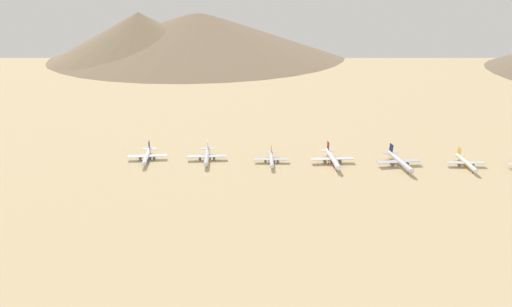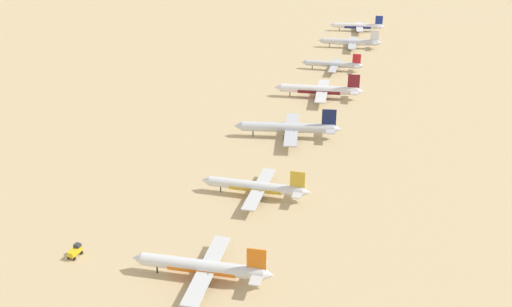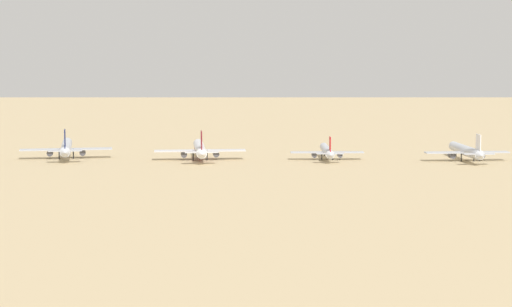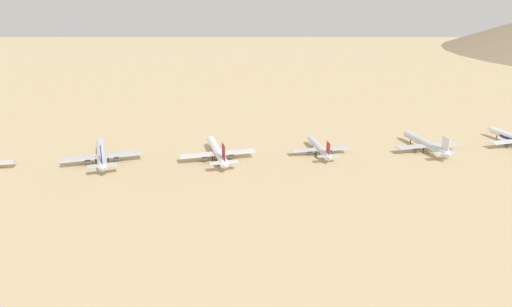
# 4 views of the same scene
# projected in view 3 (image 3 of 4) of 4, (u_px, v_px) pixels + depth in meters

# --- Properties ---
(ground_plane) EXTENTS (2955.53, 2955.53, 0.00)m
(ground_plane) POSITION_uv_depth(u_px,v_px,m) (67.00, 158.00, 460.03)
(ground_plane) COLOR tan
(parked_jet_1) EXTENTS (48.35, 39.20, 13.96)m
(parked_jet_1) POSITION_uv_depth(u_px,v_px,m) (466.00, 151.00, 450.61)
(parked_jet_1) COLOR silver
(parked_jet_1) RESTS_ON ground
(parked_jet_2) EXTENTS (42.21, 34.27, 12.18)m
(parked_jet_2) POSITION_uv_depth(u_px,v_px,m) (327.00, 151.00, 455.21)
(parked_jet_2) COLOR silver
(parked_jet_2) RESTS_ON ground
(parked_jet_3) EXTENTS (52.49, 42.58, 15.15)m
(parked_jet_3) POSITION_uv_depth(u_px,v_px,m) (200.00, 149.00, 454.91)
(parked_jet_3) COLOR white
(parked_jet_3) RESTS_ON ground
(parked_jet_4) EXTENTS (53.09, 43.26, 15.31)m
(parked_jet_4) POSITION_uv_depth(u_px,v_px,m) (66.00, 147.00, 460.10)
(parked_jet_4) COLOR silver
(parked_jet_4) RESTS_ON ground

